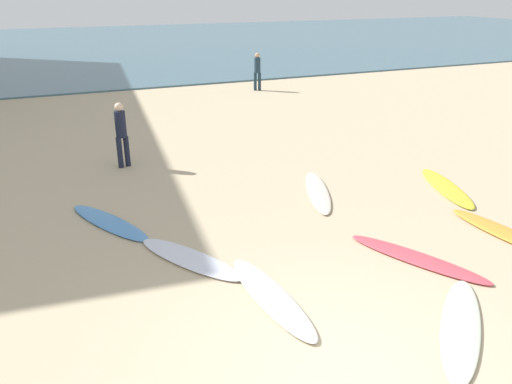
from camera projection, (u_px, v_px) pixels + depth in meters
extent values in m
plane|color=#C6B28E|center=(345.00, 374.00, 6.25)|extent=(120.00, 120.00, 0.00)
cube|color=#426675|center=(73.00, 46.00, 39.89)|extent=(120.00, 40.00, 0.08)
ellipsoid|color=#E14956|center=(417.00, 258.00, 8.84)|extent=(1.55, 2.54, 0.07)
ellipsoid|color=silver|center=(318.00, 192.00, 11.70)|extent=(1.44, 2.58, 0.08)
ellipsoid|color=yellow|center=(446.00, 187.00, 11.94)|extent=(1.39, 2.63, 0.08)
ellipsoid|color=silver|center=(190.00, 258.00, 8.83)|extent=(1.65, 2.32, 0.08)
ellipsoid|color=#4F8FD2|center=(109.00, 222.00, 10.19)|extent=(1.54, 2.46, 0.07)
ellipsoid|color=gold|center=(506.00, 234.00, 9.70)|extent=(0.74, 2.60, 0.08)
ellipsoid|color=white|center=(271.00, 296.00, 7.74)|extent=(0.70, 2.51, 0.09)
ellipsoid|color=silver|center=(461.00, 326.00, 7.07)|extent=(2.20, 2.17, 0.07)
cylinder|color=#1E3342|center=(260.00, 82.00, 23.09)|extent=(0.14, 0.14, 0.80)
cylinder|color=#1E3342|center=(255.00, 82.00, 23.07)|extent=(0.14, 0.14, 0.80)
cylinder|color=#1E3342|center=(257.00, 65.00, 22.80)|extent=(0.35, 0.35, 0.66)
sphere|color=tan|center=(257.00, 55.00, 22.63)|extent=(0.22, 0.22, 0.22)
cylinder|color=#191E33|center=(120.00, 153.00, 13.22)|extent=(0.14, 0.14, 0.82)
cylinder|color=#191E33|center=(127.00, 151.00, 13.33)|extent=(0.14, 0.14, 0.82)
cylinder|color=#191E33|center=(121.00, 124.00, 12.99)|extent=(0.34, 0.34, 0.68)
sphere|color=beige|center=(119.00, 107.00, 12.82)|extent=(0.22, 0.22, 0.22)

